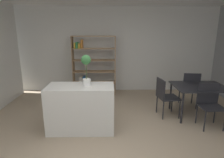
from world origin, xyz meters
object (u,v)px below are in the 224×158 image
open_bookshelf (91,67)px  dining_chair_island_side (165,94)px  potted_plant_on_island (86,67)px  kitchen_island (81,108)px  dining_table (200,89)px  dining_chair_far (190,87)px  dining_chair_near (210,101)px

open_bookshelf → dining_chair_island_side: 2.48m
potted_plant_on_island → open_bookshelf: (-0.11, 2.18, -0.41)m
kitchen_island → dining_table: 2.72m
kitchen_island → open_bookshelf: open_bookshelf is taller
open_bookshelf → dining_chair_far: 2.88m
kitchen_island → dining_chair_island_side: (1.84, 0.59, 0.07)m
open_bookshelf → dining_chair_far: (2.62, -1.15, -0.31)m
dining_chair_far → dining_chair_island_side: 0.93m
potted_plant_on_island → dining_table: size_ratio=0.51×
dining_chair_island_side → dining_chair_far: bearing=-65.6°
dining_table → dining_chair_far: bearing=91.7°
dining_chair_near → open_bookshelf: bearing=140.8°
open_bookshelf → dining_chair_near: bearing=-38.6°
potted_plant_on_island → dining_chair_far: 2.81m
kitchen_island → dining_chair_far: bearing=22.3°
dining_table → dining_chair_far: (-0.01, 0.47, -0.10)m
kitchen_island → potted_plant_on_island: potted_plant_on_island is taller
dining_chair_far → dining_chair_near: bearing=98.8°
dining_chair_island_side → dining_chair_near: dining_chair_island_side is taller
open_bookshelf → dining_chair_island_side: (1.83, -1.64, -0.34)m
dining_table → dining_chair_island_side: dining_chair_island_side is taller
potted_plant_on_island → open_bookshelf: bearing=92.9°
potted_plant_on_island → dining_chair_island_side: potted_plant_on_island is taller
dining_chair_far → dining_chair_near: 0.95m
potted_plant_on_island → dining_chair_far: potted_plant_on_island is taller
potted_plant_on_island → dining_table: (2.53, 0.55, -0.62)m
dining_table → dining_chair_island_side: 0.81m
kitchen_island → dining_table: bearing=12.9°
potted_plant_on_island → dining_table: 2.66m
dining_chair_island_side → dining_table: bearing=-96.4°
kitchen_island → potted_plant_on_island: 0.83m
kitchen_island → dining_chair_near: size_ratio=1.46×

